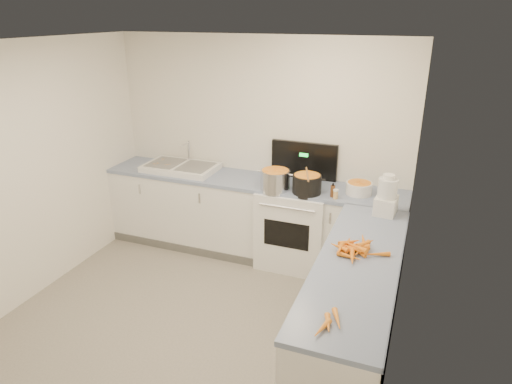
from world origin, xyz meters
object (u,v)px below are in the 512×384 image
(mixing_bowl, at_px, (359,188))
(extract_bottle, at_px, (333,191))
(black_pot, at_px, (307,185))
(stove, at_px, (295,224))
(sink, at_px, (181,167))
(steel_pot, at_px, (275,181))
(food_processor, at_px, (387,197))
(spice_jar, at_px, (336,195))

(mixing_bowl, height_order, extract_bottle, mixing_bowl)
(black_pot, bearing_deg, stove, 135.58)
(sink, distance_m, extract_bottle, 1.89)
(steel_pot, relative_size, food_processor, 0.81)
(stove, bearing_deg, mixing_bowl, 1.00)
(steel_pot, bearing_deg, mixing_bowl, 11.92)
(steel_pot, distance_m, mixing_bowl, 0.88)
(sink, distance_m, food_processor, 2.48)
(stove, relative_size, food_processor, 3.47)
(extract_bottle, height_order, food_processor, food_processor)
(mixing_bowl, xyz_separation_m, spice_jar, (-0.20, -0.22, -0.02))
(extract_bottle, bearing_deg, mixing_bowl, 36.81)
(mixing_bowl, height_order, spice_jar, mixing_bowl)
(steel_pot, xyz_separation_m, black_pot, (0.34, 0.02, -0.01))
(mixing_bowl, distance_m, spice_jar, 0.30)
(sink, bearing_deg, stove, -0.62)
(stove, xyz_separation_m, spice_jar, (0.47, -0.21, 0.51))
(stove, distance_m, spice_jar, 0.73)
(mixing_bowl, xyz_separation_m, extract_bottle, (-0.24, -0.18, -0.00))
(black_pot, bearing_deg, mixing_bowl, 17.71)
(black_pot, relative_size, mixing_bowl, 1.12)
(spice_jar, relative_size, food_processor, 0.21)
(mixing_bowl, xyz_separation_m, food_processor, (0.32, -0.42, 0.11))
(mixing_bowl, relative_size, extract_bottle, 2.23)
(sink, distance_m, steel_pot, 1.28)
(black_pot, xyz_separation_m, mixing_bowl, (0.52, 0.17, -0.03))
(extract_bottle, relative_size, food_processor, 0.31)
(spice_jar, bearing_deg, extract_bottle, 134.50)
(stove, height_order, extract_bottle, stove)
(stove, xyz_separation_m, food_processor, (0.99, -0.41, 0.63))
(sink, relative_size, food_processor, 2.19)
(sink, relative_size, black_pot, 2.83)
(mixing_bowl, bearing_deg, extract_bottle, -143.19)
(spice_jar, bearing_deg, food_processor, -21.34)
(sink, distance_m, spice_jar, 1.94)
(sink, height_order, extract_bottle, sink)
(steel_pot, xyz_separation_m, food_processor, (1.18, -0.24, 0.07))
(black_pot, height_order, food_processor, food_processor)
(sink, xyz_separation_m, food_processor, (2.44, -0.42, 0.13))
(black_pot, relative_size, food_processor, 0.78)
(mixing_bowl, height_order, food_processor, food_processor)
(sink, relative_size, steel_pot, 2.70)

